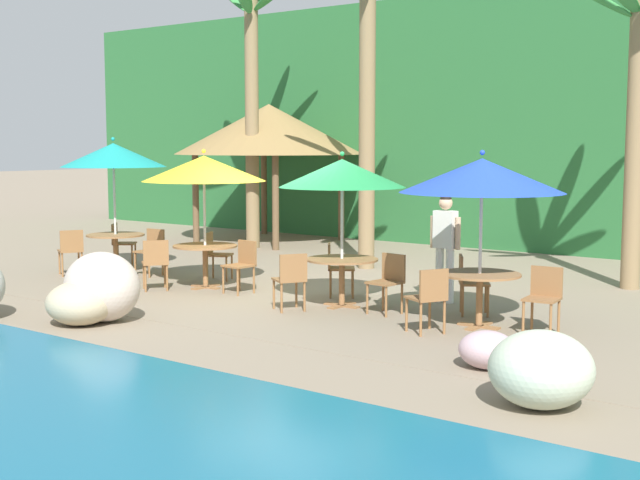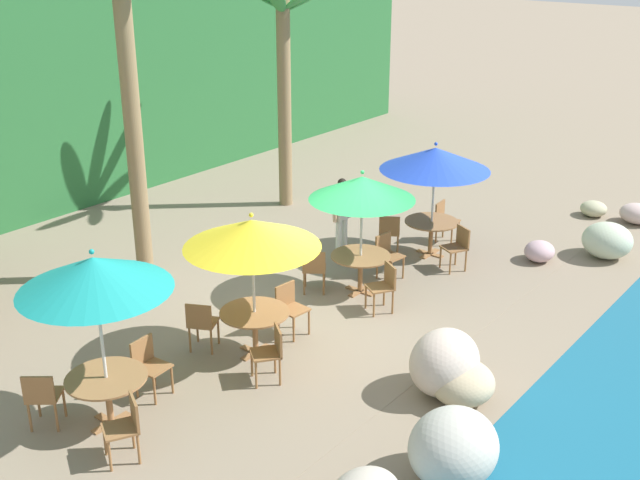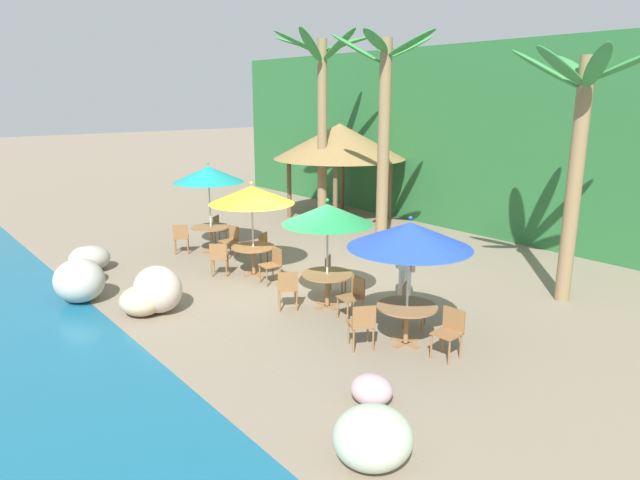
{
  "view_description": "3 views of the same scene",
  "coord_description": "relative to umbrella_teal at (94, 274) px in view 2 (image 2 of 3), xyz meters",
  "views": [
    {
      "loc": [
        8.79,
        -10.74,
        2.48
      ],
      "look_at": [
        0.24,
        0.53,
        0.9
      ],
      "focal_mm": 48.99,
      "sensor_mm": 36.0,
      "label": 1
    },
    {
      "loc": [
        -9.79,
        -7.77,
        6.36
      ],
      "look_at": [
        0.56,
        0.38,
        1.1
      ],
      "focal_mm": 44.49,
      "sensor_mm": 36.0,
      "label": 2
    },
    {
      "loc": [
        9.93,
        -7.44,
        4.4
      ],
      "look_at": [
        0.78,
        -0.02,
        1.39
      ],
      "focal_mm": 31.79,
      "sensor_mm": 36.0,
      "label": 3
    }
  ],
  "objects": [
    {
      "name": "ground_plane",
      "position": [
        4.38,
        -0.13,
        -2.25
      ],
      "size": [
        120.0,
        120.0,
        0.0
      ],
      "primitive_type": "plane",
      "color": "gray"
    },
    {
      "name": "terrace_deck",
      "position": [
        4.38,
        -0.13,
        -2.25
      ],
      "size": [
        18.0,
        5.2,
        0.01
      ],
      "color": "gray",
      "rests_on": "ground"
    },
    {
      "name": "foliage_backdrop",
      "position": [
        4.38,
        8.87,
        0.75
      ],
      "size": [
        28.0,
        2.4,
        6.0
      ],
      "color": "#286633",
      "rests_on": "ground"
    },
    {
      "name": "rock_seawall",
      "position": [
        3.98,
        -3.47,
        -1.87
      ],
      "size": [
        14.13,
        2.94,
        0.98
      ],
      "color": "#ABA599",
      "rests_on": "ground"
    },
    {
      "name": "umbrella_teal",
      "position": [
        0.0,
        0.0,
        0.0
      ],
      "size": [
        1.99,
        1.99,
        2.59
      ],
      "color": "silver",
      "rests_on": "ground"
    },
    {
      "name": "dining_table_teal",
      "position": [
        0.0,
        0.0,
        -1.64
      ],
      "size": [
        1.1,
        1.1,
        0.74
      ],
      "color": "olive",
      "rests_on": "ground"
    },
    {
      "name": "chair_teal_seaward",
      "position": [
        0.84,
        0.16,
        -1.74
      ],
      "size": [
        0.45,
        0.46,
        0.87
      ],
      "color": "olive",
      "rests_on": "ground"
    },
    {
      "name": "chair_teal_inland",
      "position": [
        -0.6,
        0.61,
        -1.74
      ],
      "size": [
        0.6,
        0.59,
        0.87
      ],
      "color": "olive",
      "rests_on": "ground"
    },
    {
      "name": "chair_teal_left",
      "position": [
        -0.32,
        -0.79,
        -1.74
      ],
      "size": [
        0.58,
        0.57,
        0.87
      ],
      "color": "olive",
      "rests_on": "ground"
    },
    {
      "name": "umbrella_yellow",
      "position": [
        2.65,
        -0.25,
        -0.2
      ],
      "size": [
        2.1,
        2.1,
        2.38
      ],
      "color": "silver",
      "rests_on": "ground"
    },
    {
      "name": "dining_table_yellow",
      "position": [
        2.65,
        -0.25,
        -1.64
      ],
      "size": [
        1.1,
        1.1,
        0.74
      ],
      "color": "olive",
      "rests_on": "ground"
    },
    {
      "name": "chair_yellow_seaward",
      "position": [
        3.5,
        -0.25,
        -1.74
      ],
      "size": [
        0.46,
        0.47,
        0.87
      ],
      "color": "olive",
      "rests_on": "ground"
    },
    {
      "name": "chair_yellow_inland",
      "position": [
        2.18,
        0.46,
        -1.74
      ],
      "size": [
        0.57,
        0.57,
        0.87
      ],
      "color": "olive",
      "rests_on": "ground"
    },
    {
      "name": "chair_yellow_left",
      "position": [
        2.21,
        -0.98,
        -1.74
      ],
      "size": [
        0.59,
        0.59,
        0.87
      ],
      "color": "olive",
      "rests_on": "ground"
    },
    {
      "name": "umbrella_green",
      "position": [
        5.52,
        -0.24,
        -0.22
      ],
      "size": [
        1.91,
        1.91,
        2.35
      ],
      "color": "silver",
      "rests_on": "ground"
    },
    {
      "name": "dining_table_green",
      "position": [
        5.52,
        -0.24,
        -1.64
      ],
      "size": [
        1.1,
        1.1,
        0.74
      ],
      "color": "olive",
      "rests_on": "ground"
    },
    {
      "name": "chair_green_seaward",
      "position": [
        6.38,
        -0.25,
        -1.74
      ],
      "size": [
        0.47,
        0.48,
        0.87
      ],
      "color": "olive",
      "rests_on": "ground"
    },
    {
      "name": "chair_green_inland",
      "position": [
        4.95,
        0.4,
        -1.74
      ],
      "size": [
        0.59,
        0.59,
        0.87
      ],
      "color": "olive",
      "rests_on": "ground"
    },
    {
      "name": "chair_green_left",
      "position": [
        5.16,
        -1.01,
        -1.74
      ],
      "size": [
        0.58,
        0.58,
        0.87
      ],
      "color": "olive",
      "rests_on": "ground"
    },
    {
      "name": "umbrella_blue",
      "position": [
        7.88,
        -0.33,
        -0.2
      ],
      "size": [
        2.2,
        2.2,
        2.39
      ],
      "color": "silver",
      "rests_on": "ground"
    },
    {
      "name": "dining_table_blue",
      "position": [
        7.88,
        -0.33,
        -1.64
      ],
      "size": [
        1.1,
        1.1,
        0.74
      ],
      "color": "olive",
      "rests_on": "ground"
    },
    {
      "name": "chair_blue_seaward",
      "position": [
        8.72,
        -0.16,
        -1.74
      ],
      "size": [
        0.46,
        0.47,
        0.87
      ],
      "color": "olive",
      "rests_on": "ground"
    },
    {
      "name": "chair_blue_inland",
      "position": [
        7.36,
        0.34,
        -1.74
      ],
      "size": [
        0.58,
        0.58,
        0.87
      ],
      "color": "olive",
      "rests_on": "ground"
    },
    {
      "name": "chair_blue_left",
      "position": [
        7.56,
        -1.13,
        -1.74
      ],
      "size": [
        0.57,
        0.57,
        0.87
      ],
      "color": "olive",
      "rests_on": "ground"
    },
    {
      "name": "palm_tree_second",
      "position": [
        3.5,
        3.41,
        1.66
      ],
      "size": [
        2.9,
        3.02,
        6.02
      ],
      "color": "olive",
      "rests_on": "ground"
    },
    {
      "name": "palm_tree_third",
      "position": [
        8.48,
        4.1,
        1.47
      ],
      "size": [
        2.94,
        3.07,
        5.37
      ],
      "color": "olive",
      "rests_on": "ground"
    },
    {
      "name": "waiter_in_white",
      "position": [
        6.6,
        1.0,
        -1.26
      ],
      "size": [
        0.52,
        0.21,
        1.7
      ],
      "color": "white",
      "rests_on": "ground"
    }
  ]
}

